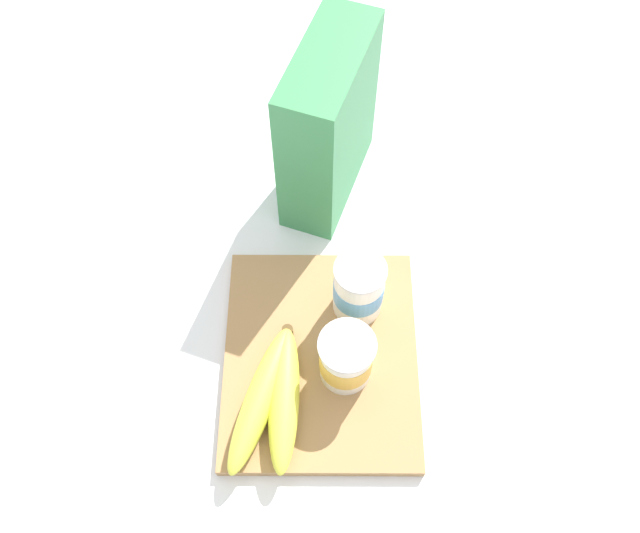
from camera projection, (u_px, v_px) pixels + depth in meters
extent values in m
plane|color=white|center=(320.00, 359.00, 0.85)|extent=(2.40, 2.40, 0.00)
cube|color=#A37A4C|center=(320.00, 357.00, 0.84)|extent=(0.29, 0.24, 0.02)
cube|color=#38844C|center=(327.00, 125.00, 0.88)|extent=(0.20, 0.14, 0.24)
cylinder|color=white|center=(357.00, 289.00, 0.83)|extent=(0.06, 0.06, 0.09)
cylinder|color=#5193D1|center=(357.00, 289.00, 0.83)|extent=(0.06, 0.06, 0.03)
cylinder|color=silver|center=(359.00, 270.00, 0.79)|extent=(0.06, 0.06, 0.00)
cylinder|color=white|center=(345.00, 359.00, 0.79)|extent=(0.06, 0.06, 0.08)
cylinder|color=gold|center=(345.00, 359.00, 0.79)|extent=(0.06, 0.06, 0.04)
cylinder|color=silver|center=(346.00, 345.00, 0.75)|extent=(0.07, 0.07, 0.00)
ellipsoid|color=#DCDE41|center=(259.00, 398.00, 0.79)|extent=(0.19, 0.09, 0.04)
ellipsoid|color=#DCDE41|center=(283.00, 398.00, 0.79)|extent=(0.18, 0.04, 0.04)
cylinder|color=brown|center=(287.00, 332.00, 0.84)|extent=(0.01, 0.01, 0.02)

